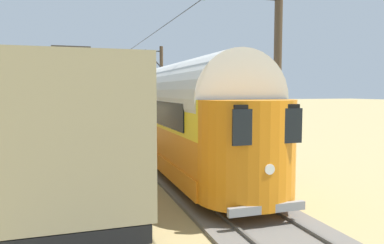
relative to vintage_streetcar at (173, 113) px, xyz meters
name	(u,v)px	position (x,y,z in m)	size (l,w,h in m)	color
ground_plane	(120,159)	(2.07, -1.92, -2.26)	(220.00, 220.00, 0.00)	tan
track_streetcar_siding	(162,155)	(0.00, -2.23, -2.20)	(2.80, 80.00, 0.18)	#666059
track_adjacent_siding	(74,160)	(4.14, -2.23, -2.20)	(2.80, 80.00, 0.18)	#666059
vintage_streetcar	(173,113)	(0.00, 0.00, 0.00)	(2.65, 16.42, 5.43)	orange
coach_adjacent	(73,121)	(4.14, 2.03, -0.09)	(2.96, 13.49, 3.85)	tan
catenary_pole_foreground	(160,87)	(-2.67, -13.71, 1.29)	(2.98, 0.28, 6.75)	#423323
catenary_pole_mid_near	(275,81)	(-2.67, 3.87, 1.29)	(2.98, 0.28, 6.75)	#423323
overhead_wire_run	(198,3)	(-0.06, 3.11, 3.95)	(2.77, 39.17, 0.18)	black
spare_tie_stack	(11,152)	(6.99, -3.92, -1.99)	(2.40, 2.40, 0.54)	#47331E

